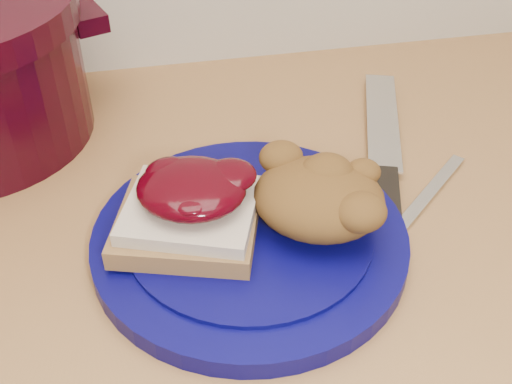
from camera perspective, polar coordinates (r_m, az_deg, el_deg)
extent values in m
cylinder|color=#07054F|center=(0.60, -0.55, -4.24)|extent=(0.39, 0.39, 0.02)
cube|color=olive|center=(0.59, -6.12, -2.86)|extent=(0.15, 0.14, 0.02)
cube|color=beige|center=(0.58, -5.86, -1.56)|extent=(0.14, 0.13, 0.01)
ellipsoid|color=#330109|center=(0.57, -5.77, 0.34)|extent=(0.13, 0.12, 0.03)
ellipsoid|color=brown|center=(0.58, 5.61, -0.58)|extent=(0.15, 0.14, 0.06)
cube|color=black|center=(0.65, 11.66, -1.70)|extent=(0.06, 0.13, 0.02)
cube|color=silver|center=(0.78, 11.17, 6.38)|extent=(0.10, 0.21, 0.00)
cube|color=silver|center=(0.68, 14.85, -0.44)|extent=(0.14, 0.12, 0.00)
cube|color=black|center=(0.80, -14.94, 14.78)|extent=(0.06, 0.07, 0.02)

